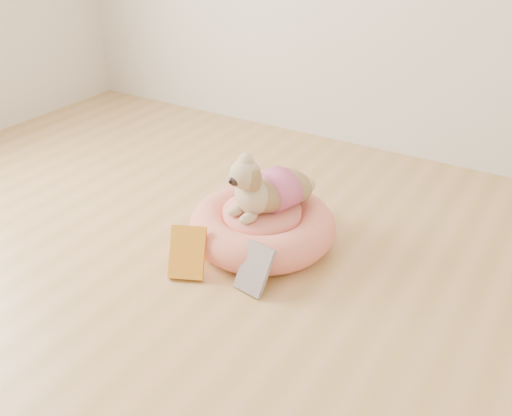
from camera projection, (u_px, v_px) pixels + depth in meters
The scene contains 5 objects.
floor at pixel (66, 384), 1.76m from camera, with size 4.50×4.50×0.00m, color tan.
pet_bed at pixel (262, 226), 2.44m from camera, with size 0.63×0.63×0.16m.
dog at pixel (267, 178), 2.33m from camera, with size 0.27×0.39×0.29m, color olive, non-canonical shape.
book_yellow at pixel (187, 252), 2.24m from camera, with size 0.14×0.03×0.21m, color yellow.
book_white at pixel (255, 269), 2.15m from camera, with size 0.12×0.02×0.19m, color white.
Camera 1 is at (1.17, -0.78, 1.34)m, focal length 40.00 mm.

